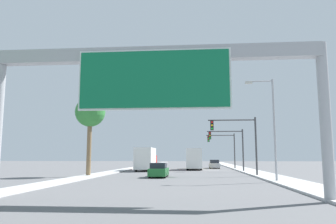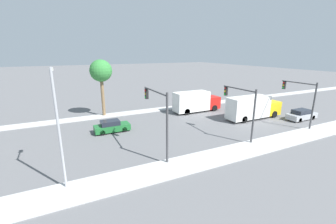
% 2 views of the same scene
% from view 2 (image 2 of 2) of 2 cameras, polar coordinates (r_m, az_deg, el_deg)
% --- Properties ---
extents(sidewalk_right, '(3.00, 120.00, 0.15)m').
position_cam_2_polar(sidewalk_right, '(34.78, 35.38, -3.55)').
color(sidewalk_right, '#B7B7B7').
rests_on(sidewalk_right, ground).
extents(median_strip_left, '(2.00, 120.00, 0.15)m').
position_cam_2_polar(median_strip_left, '(45.95, 15.06, 2.73)').
color(median_strip_left, '#B7B7B7').
rests_on(median_strip_left, ground).
extents(car_mid_right, '(1.74, 4.73, 1.52)m').
position_cam_2_polar(car_mid_right, '(37.61, 30.79, -0.62)').
color(car_mid_right, '#A5A8AD').
rests_on(car_mid_right, ground).
extents(car_near_right, '(1.71, 4.23, 1.46)m').
position_cam_2_polar(car_near_right, '(28.31, -14.12, -3.58)').
color(car_near_right, '#1E662D').
rests_on(car_near_right, ground).
extents(truck_box_primary, '(2.41, 7.91, 3.33)m').
position_cam_2_polar(truck_box_primary, '(36.60, 6.95, 2.63)').
color(truck_box_primary, red).
rests_on(truck_box_primary, ground).
extents(truck_box_secondary, '(2.36, 8.93, 3.33)m').
position_cam_2_polar(truck_box_secondary, '(34.71, 20.64, 1.07)').
color(truck_box_secondary, yellow).
rests_on(truck_box_secondary, ground).
extents(traffic_light_near_intersection, '(5.19, 0.32, 6.34)m').
position_cam_2_polar(traffic_light_near_intersection, '(20.11, -2.28, 0.08)').
color(traffic_light_near_intersection, '#3D3D3F').
rests_on(traffic_light_near_intersection, ground).
extents(traffic_light_mid_block, '(5.00, 0.32, 5.86)m').
position_cam_2_polar(traffic_light_mid_block, '(25.79, 18.47, 1.95)').
color(traffic_light_mid_block, '#3D3D3F').
rests_on(traffic_light_mid_block, ground).
extents(traffic_light_far_intersection, '(4.80, 0.32, 5.95)m').
position_cam_2_polar(traffic_light_far_intersection, '(33.45, 30.96, 3.52)').
color(traffic_light_far_intersection, '#3D3D3F').
rests_on(traffic_light_far_intersection, ground).
extents(palm_tree_background, '(3.20, 3.20, 8.45)m').
position_cam_2_polar(palm_tree_background, '(34.47, -16.68, 9.78)').
color(palm_tree_background, brown).
rests_on(palm_tree_background, ground).
extents(street_lamp_right, '(2.38, 0.28, 8.61)m').
position_cam_2_polar(street_lamp_right, '(16.90, -26.24, -1.91)').
color(street_lamp_right, '#9EA0A5').
rests_on(street_lamp_right, ground).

